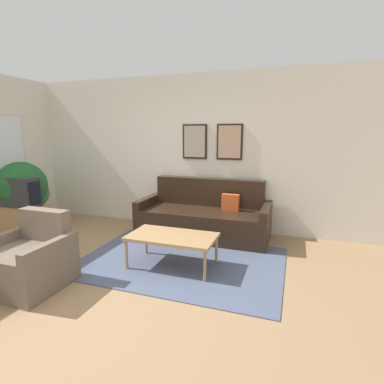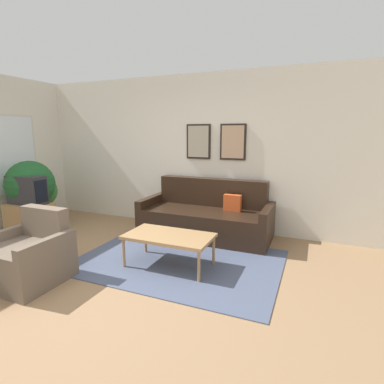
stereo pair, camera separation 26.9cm
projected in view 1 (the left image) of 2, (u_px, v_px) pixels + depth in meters
ground_plane at (92, 290)px, 3.28m from camera, size 16.00×16.00×0.00m
area_rug at (181, 261)px, 4.01m from camera, size 2.66×1.85×0.01m
wall_back at (179, 152)px, 5.43m from camera, size 8.00×0.09×2.70m
couch at (204, 217)px, 4.99m from camera, size 2.13×0.90×0.93m
coffee_table at (172, 238)px, 3.79m from camera, size 1.11×0.61×0.42m
tv_stand at (22, 222)px, 4.90m from camera, size 0.72×0.46×0.53m
tv at (19, 192)px, 4.80m from camera, size 0.66×0.28×0.47m
armchair at (29, 261)px, 3.34m from camera, size 0.80×0.76×0.82m
potted_plant_tall at (22, 187)px, 5.06m from camera, size 0.81×0.81×1.23m
potted_plant_by_window at (31, 194)px, 5.49m from camera, size 0.61×0.61×0.92m
potted_plant_small at (26, 202)px, 5.35m from camera, size 0.49×0.49×0.76m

